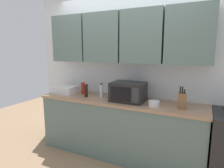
# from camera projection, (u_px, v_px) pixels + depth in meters

# --- Properties ---
(wall_back_with_cabinets) EXTENTS (3.40, 0.38, 2.60)m
(wall_back_with_cabinets) POSITION_uv_depth(u_px,v_px,m) (125.00, 54.00, 3.00)
(wall_back_with_cabinets) COLOR white
(wall_back_with_cabinets) RESTS_ON ground_plane
(counter_run) EXTENTS (2.53, 0.63, 0.90)m
(counter_run) POSITION_uv_depth(u_px,v_px,m) (119.00, 127.00, 2.99)
(counter_run) COLOR slate
(counter_run) RESTS_ON ground_plane
(microwave) EXTENTS (0.48, 0.37, 0.28)m
(microwave) POSITION_uv_depth(u_px,v_px,m) (128.00, 92.00, 2.79)
(microwave) COLOR black
(microwave) RESTS_ON counter_run
(dish_rack) EXTENTS (0.38, 0.30, 0.12)m
(dish_rack) POSITION_uv_depth(u_px,v_px,m) (66.00, 90.00, 3.33)
(dish_rack) COLOR silver
(dish_rack) RESTS_ON counter_run
(knife_block) EXTENTS (0.12, 0.13, 0.29)m
(knife_block) POSITION_uv_depth(u_px,v_px,m) (182.00, 101.00, 2.44)
(knife_block) COLOR brown
(knife_block) RESTS_ON counter_run
(bottle_red_sauce) EXTENTS (0.07, 0.07, 0.23)m
(bottle_red_sauce) POSITION_uv_depth(u_px,v_px,m) (83.00, 88.00, 3.24)
(bottle_red_sauce) COLOR red
(bottle_red_sauce) RESTS_ON counter_run
(bottle_soy_dark) EXTENTS (0.05, 0.05, 0.22)m
(bottle_soy_dark) POSITION_uv_depth(u_px,v_px,m) (86.00, 90.00, 3.05)
(bottle_soy_dark) COLOR black
(bottle_soy_dark) RESTS_ON counter_run
(bottle_clear_tall) EXTENTS (0.05, 0.05, 0.23)m
(bottle_clear_tall) POSITION_uv_depth(u_px,v_px,m) (101.00, 91.00, 3.02)
(bottle_clear_tall) COLOR silver
(bottle_clear_tall) RESTS_ON counter_run
(bottle_blue_cleaner) EXTENTS (0.07, 0.07, 0.14)m
(bottle_blue_cleaner) POSITION_uv_depth(u_px,v_px,m) (113.00, 92.00, 3.15)
(bottle_blue_cleaner) COLOR #2D56B7
(bottle_blue_cleaner) RESTS_ON counter_run
(bowl_ceramic_small) EXTENTS (0.15, 0.15, 0.07)m
(bowl_ceramic_small) POSITION_uv_depth(u_px,v_px,m) (154.00, 104.00, 2.54)
(bowl_ceramic_small) COLOR silver
(bowl_ceramic_small) RESTS_ON counter_run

